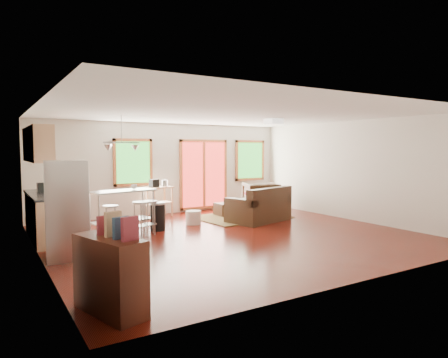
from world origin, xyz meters
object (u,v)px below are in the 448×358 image
armchair (261,196)px  ottoman (226,209)px  loveseat (260,208)px  kitchen_cart (159,191)px  rug (240,217)px  coffee_table (255,204)px  refrigerator (67,210)px  island (122,203)px

armchair → ottoman: size_ratio=1.81×
loveseat → kitchen_cart: kitchen_cart is taller
rug → armchair: (1.04, 0.47, 0.47)m
coffee_table → armchair: armchair is taller
rug → armchair: bearing=24.4°
loveseat → refrigerator: 5.05m
refrigerator → ottoman: bearing=33.5°
armchair → coffee_table: bearing=61.4°
armchair → island: size_ratio=0.61×
ottoman → refrigerator: size_ratio=0.32×
refrigerator → island: (1.46, 1.72, -0.19)m
refrigerator → armchair: bearing=28.5°
ottoman → refrigerator: (-4.59, -2.38, 0.65)m
rug → island: bearing=-176.5°
ottoman → island: size_ratio=0.34×
kitchen_cart → ottoman: bearing=-26.0°
armchair → refrigerator: (-5.82, -2.40, 0.35)m
kitchen_cart → refrigerator: bearing=-132.5°
loveseat → coffee_table: 0.85m
rug → coffee_table: size_ratio=2.19×
armchair → ottoman: bearing=20.8°
loveseat → refrigerator: (-4.89, -1.18, 0.48)m
loveseat → island: size_ratio=1.18×
armchair → kitchen_cart: bearing=4.7°
ottoman → refrigerator: refrigerator is taller
armchair → island: bearing=28.8°
ottoman → kitchen_cart: (-1.66, 0.81, 0.53)m
loveseat → ottoman: 1.25m
rug → loveseat: (0.11, -0.75, 0.34)m
island → kitchen_cart: size_ratio=1.51×
loveseat → kitchen_cart: 2.83m
rug → coffee_table: (0.51, 0.01, 0.31)m
loveseat → coffee_table: size_ratio=1.73×
loveseat → kitchen_cart: bearing=117.6°
loveseat → armchair: size_ratio=1.92×
island → loveseat: bearing=-9.1°
coffee_table → ottoman: size_ratio=2.01×
ottoman → loveseat: bearing=-76.0°
loveseat → kitchen_cart: (-1.96, 2.01, 0.36)m
refrigerator → island: 2.27m
rug → island: (-3.31, -0.20, 0.63)m
rug → refrigerator: (-4.77, -1.92, 0.82)m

